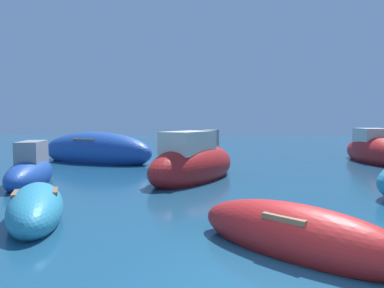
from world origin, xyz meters
TOP-DOWN VIEW (x-y plane):
  - moored_boat_0 at (-7.23, 6.24)m, footprint 1.99×3.57m
  - moored_boat_1 at (-4.78, 2.40)m, footprint 2.31×3.24m
  - moored_boat_2 at (-7.39, 12.13)m, footprint 6.82×4.27m
  - moored_boat_3 at (-2.07, 7.62)m, footprint 3.59×5.14m
  - moored_boat_4 at (6.32, 13.49)m, footprint 2.15×5.39m
  - moored_boat_7 at (0.18, 1.26)m, footprint 3.44×2.97m
  - moored_boat_8 at (-2.02, 15.40)m, footprint 2.14×3.26m

SIDE VIEW (x-z plane):
  - moored_boat_1 at x=-4.78m, z-range -0.21..0.74m
  - moored_boat_7 at x=0.18m, z-range -0.22..0.77m
  - moored_boat_0 at x=-7.23m, z-range -0.40..1.20m
  - moored_boat_8 at x=-2.02m, z-range -0.46..1.27m
  - moored_boat_4 at x=6.32m, z-range -0.49..1.53m
  - moored_boat_2 at x=-7.39m, z-range -0.43..1.49m
  - moored_boat_3 at x=-2.07m, z-range -0.49..1.56m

